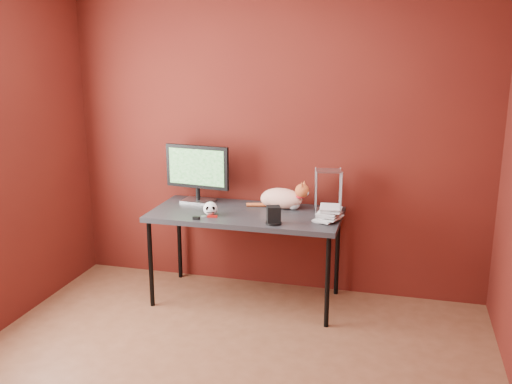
% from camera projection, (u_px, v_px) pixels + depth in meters
% --- Properties ---
extents(room, '(3.52, 3.52, 2.61)m').
position_uv_depth(room, '(203.00, 159.00, 3.01)').
color(room, brown).
rests_on(room, ground).
extents(desk, '(1.50, 0.70, 0.75)m').
position_uv_depth(desk, '(246.00, 218.00, 4.52)').
color(desk, black).
rests_on(desk, ground).
extents(monitor, '(0.56, 0.21, 0.48)m').
position_uv_depth(monitor, '(197.00, 171.00, 4.73)').
color(monitor, '#AAA9AE').
rests_on(monitor, desk).
extents(cat, '(0.52, 0.25, 0.24)m').
position_uv_depth(cat, '(282.00, 198.00, 4.60)').
color(cat, '#E25F2F').
rests_on(cat, desk).
extents(skull_mug, '(0.11, 0.12, 0.11)m').
position_uv_depth(skull_mug, '(210.00, 209.00, 4.41)').
color(skull_mug, white).
rests_on(skull_mug, desk).
extents(speaker, '(0.12, 0.12, 0.14)m').
position_uv_depth(speaker, '(274.00, 216.00, 4.19)').
color(speaker, black).
rests_on(speaker, desk).
extents(book_stack, '(0.21, 0.24, 1.19)m').
position_uv_depth(book_stack, '(322.00, 142.00, 4.18)').
color(book_stack, beige).
rests_on(book_stack, desk).
extents(wire_rack, '(0.22, 0.20, 0.34)m').
position_uv_depth(wire_rack, '(328.00, 191.00, 4.49)').
color(wire_rack, '#AAA9AE').
rests_on(wire_rack, desk).
extents(pocket_knife, '(0.08, 0.03, 0.02)m').
position_uv_depth(pocket_knife, '(212.00, 216.00, 4.37)').
color(pocket_knife, '#A3100C').
rests_on(pocket_knife, desk).
extents(black_gadget, '(0.05, 0.04, 0.02)m').
position_uv_depth(black_gadget, '(196.00, 218.00, 4.31)').
color(black_gadget, black).
rests_on(black_gadget, desk).
extents(washer, '(0.05, 0.05, 0.00)m').
position_uv_depth(washer, '(204.00, 216.00, 4.39)').
color(washer, '#AAA9AE').
rests_on(washer, desk).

